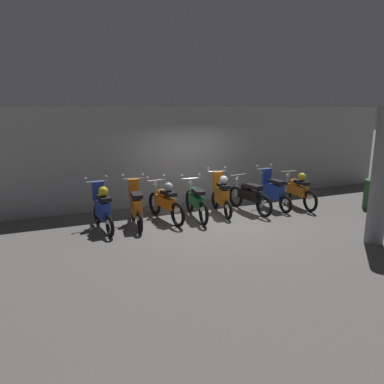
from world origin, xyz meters
The scene contains 12 objects.
ground_plane centered at (0.00, 0.00, 0.00)m, with size 80.00×80.00×0.00m, color #565451.
back_wall centered at (0.00, 2.15, 1.51)m, with size 16.00×0.30×3.02m, color #9EA0A3.
motorbike_slot_0 centered at (-2.97, 0.31, 0.57)m, with size 0.59×1.68×1.29m.
motorbike_slot_1 centered at (-2.11, 0.32, 0.53)m, with size 0.59×1.68×1.29m.
motorbike_slot_2 centered at (-1.27, 0.45, 0.53)m, with size 0.59×1.94×1.15m.
motorbike_slot_3 centered at (-0.42, 0.32, 0.49)m, with size 0.59×1.95×1.15m.
motorbike_slot_4 centered at (0.43, 0.44, 0.57)m, with size 0.58×1.67×1.29m.
motorbike_slot_5 centered at (1.27, 0.31, 0.49)m, with size 0.56×1.94×1.03m.
motorbike_slot_6 centered at (2.12, 0.34, 0.53)m, with size 0.59×1.68×1.29m.
motorbike_slot_7 centered at (2.97, 0.23, 0.53)m, with size 0.56×1.95×1.08m.
support_pillar centered at (2.54, -3.00, 1.51)m, with size 0.40×0.40×3.02m, color gray.
trash_bin centered at (4.94, -0.85, 0.44)m, with size 0.52×0.52×0.88m, color #26592D.
Camera 1 is at (-4.28, -8.53, 2.98)m, focal length 33.79 mm.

